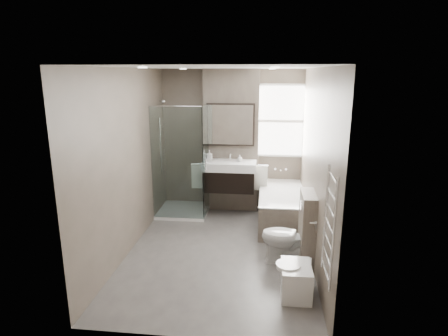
# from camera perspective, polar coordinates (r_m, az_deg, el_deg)

# --- Properties ---
(room) EXTENTS (2.70, 3.90, 2.70)m
(room) POSITION_cam_1_polar(r_m,az_deg,el_deg) (5.19, -0.68, 0.58)
(room) COLOR #595552
(room) RESTS_ON ground
(vanity_pier) EXTENTS (1.00, 0.25, 2.60)m
(vanity_pier) POSITION_cam_1_polar(r_m,az_deg,el_deg) (6.91, 1.11, 4.09)
(vanity_pier) COLOR #62584D
(vanity_pier) RESTS_ON ground
(vanity) EXTENTS (0.95, 0.47, 0.66)m
(vanity) POSITION_cam_1_polar(r_m,az_deg,el_deg) (6.70, 0.82, -1.16)
(vanity) COLOR black
(vanity) RESTS_ON vanity_pier
(mirror_cabinet) EXTENTS (0.86, 0.08, 0.76)m
(mirror_cabinet) POSITION_cam_1_polar(r_m,az_deg,el_deg) (6.70, 1.00, 6.62)
(mirror_cabinet) COLOR black
(mirror_cabinet) RESTS_ON vanity_pier
(towel_left) EXTENTS (0.24, 0.06, 0.44)m
(towel_left) POSITION_cam_1_polar(r_m,az_deg,el_deg) (6.76, -3.93, -1.23)
(towel_left) COLOR silver
(towel_left) RESTS_ON vanity_pier
(towel_right) EXTENTS (0.24, 0.06, 0.44)m
(towel_right) POSITION_cam_1_polar(r_m,az_deg,el_deg) (6.66, 5.60, -1.51)
(towel_right) COLOR silver
(towel_right) RESTS_ON vanity_pier
(shower_enclosure) EXTENTS (0.90, 0.90, 2.00)m
(shower_enclosure) POSITION_cam_1_polar(r_m,az_deg,el_deg) (6.81, -5.57, -3.16)
(shower_enclosure) COLOR white
(shower_enclosure) RESTS_ON ground
(bathtub) EXTENTS (0.75, 1.60, 0.57)m
(bathtub) POSITION_cam_1_polar(r_m,az_deg,el_deg) (6.50, 8.71, -5.77)
(bathtub) COLOR #62584D
(bathtub) RESTS_ON ground
(window) EXTENTS (0.98, 0.06, 1.33)m
(window) POSITION_cam_1_polar(r_m,az_deg,el_deg) (6.93, 8.69, 7.09)
(window) COLOR white
(window) RESTS_ON room
(toilet) EXTENTS (0.79, 0.53, 0.74)m
(toilet) POSITION_cam_1_polar(r_m,az_deg,el_deg) (5.21, 9.80, -10.42)
(toilet) COLOR white
(toilet) RESTS_ON ground
(cistern_box) EXTENTS (0.19, 0.55, 1.00)m
(cistern_box) POSITION_cam_1_polar(r_m,az_deg,el_deg) (5.20, 12.52, -9.03)
(cistern_box) COLOR #62584D
(cistern_box) RESTS_ON ground
(bidet) EXTENTS (0.41, 0.47, 0.50)m
(bidet) POSITION_cam_1_polar(r_m,az_deg,el_deg) (4.61, 10.83, -16.37)
(bidet) COLOR white
(bidet) RESTS_ON ground
(towel_radiator) EXTENTS (0.03, 0.49, 1.10)m
(towel_radiator) POSITION_cam_1_polar(r_m,az_deg,el_deg) (3.74, 15.77, -8.51)
(towel_radiator) COLOR silver
(towel_radiator) RESTS_ON room
(soap_bottle_a) EXTENTS (0.09, 0.09, 0.20)m
(soap_bottle_a) POSITION_cam_1_polar(r_m,az_deg,el_deg) (6.63, -2.24, 1.87)
(soap_bottle_a) COLOR white
(soap_bottle_a) RESTS_ON vanity
(soap_bottle_b) EXTENTS (0.09, 0.09, 0.12)m
(soap_bottle_b) POSITION_cam_1_polar(r_m,az_deg,el_deg) (6.65, 2.41, 1.53)
(soap_bottle_b) COLOR white
(soap_bottle_b) RESTS_ON vanity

